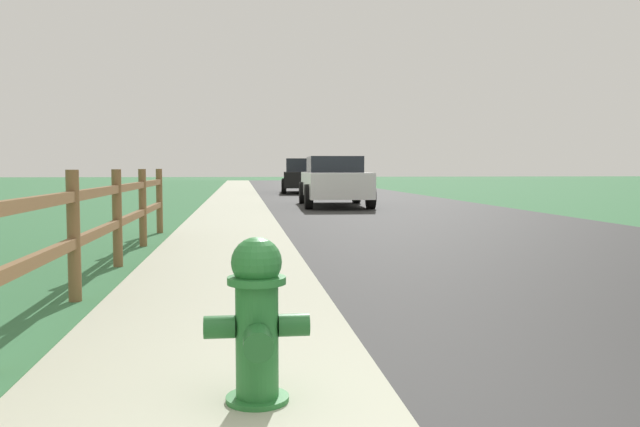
{
  "coord_description": "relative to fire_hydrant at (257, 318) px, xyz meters",
  "views": [
    {
      "loc": [
        -0.79,
        -2.13,
        1.16
      ],
      "look_at": [
        0.28,
        6.66,
        0.55
      ],
      "focal_mm": 36.72,
      "sensor_mm": 36.0,
      "label": 1
    }
  ],
  "objects": [
    {
      "name": "fire_hydrant",
      "position": [
        0.0,
        0.0,
        0.0
      ],
      "size": [
        0.52,
        0.45,
        0.82
      ],
      "color": "#287233",
      "rests_on": "ground"
    },
    {
      "name": "parked_suv_white",
      "position": [
        2.78,
        16.62,
        0.34
      ],
      "size": [
        2.13,
        4.85,
        1.51
      ],
      "color": "white",
      "rests_on": "ground"
    },
    {
      "name": "road_asphalt",
      "position": [
        4.21,
        25.95,
        -0.42
      ],
      "size": [
        7.0,
        66.0,
        0.01
      ],
      "primitive_type": "cube",
      "color": "#2E2E2E",
      "rests_on": "ground"
    },
    {
      "name": "rail_fence",
      "position": [
        -1.51,
        3.64,
        0.23
      ],
      "size": [
        0.11,
        10.17,
        1.15
      ],
      "color": "brown",
      "rests_on": "ground"
    },
    {
      "name": "parked_car_black",
      "position": [
        2.89,
        27.58,
        0.38
      ],
      "size": [
        2.31,
        4.96,
        1.61
      ],
      "color": "black",
      "rests_on": "ground"
    },
    {
      "name": "curb_concrete",
      "position": [
        -2.29,
        25.95,
        -0.42
      ],
      "size": [
        6.0,
        66.0,
        0.01
      ],
      "primitive_type": "cube",
      "color": "#AAAB94",
      "rests_on": "ground"
    },
    {
      "name": "ground_plane",
      "position": [
        0.71,
        23.95,
        -0.43
      ],
      "size": [
        120.0,
        120.0,
        0.0
      ],
      "primitive_type": "plane",
      "color": "#346B3F"
    },
    {
      "name": "grass_verge",
      "position": [
        -3.79,
        25.95,
        -0.42
      ],
      "size": [
        5.0,
        66.0,
        0.0
      ],
      "primitive_type": "cube",
      "color": "#346B3F",
      "rests_on": "ground"
    }
  ]
}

